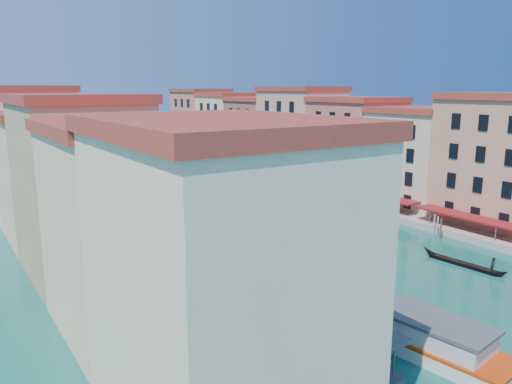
% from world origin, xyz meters
% --- Properties ---
extents(left_bank_palazzos, '(12.80, 128.40, 21.00)m').
position_xyz_m(left_bank_palazzos, '(-26.00, 64.68, 9.71)').
color(left_bank_palazzos, beige).
rests_on(left_bank_palazzos, ground).
extents(right_bank_palazzos, '(12.80, 128.40, 21.00)m').
position_xyz_m(right_bank_palazzos, '(30.00, 65.00, 9.75)').
color(right_bank_palazzos, '#974936').
rests_on(right_bank_palazzos, ground).
extents(quay, '(4.00, 140.00, 1.00)m').
position_xyz_m(quay, '(22.00, 65.00, 0.50)').
color(quay, '#9F9280').
rests_on(quay, ground).
extents(restaurant_awnings, '(3.20, 44.55, 3.12)m').
position_xyz_m(restaurant_awnings, '(22.19, 23.00, 2.99)').
color(restaurant_awnings, maroon).
rests_on(restaurant_awnings, ground).
extents(vaporetto_stop, '(5.40, 16.40, 3.65)m').
position_xyz_m(vaporetto_stop, '(-16.00, 12.00, 1.44)').
color(vaporetto_stop, '#4E4E50').
rests_on(vaporetto_stop, ground).
extents(mooring_poles_right, '(1.44, 54.24, 3.20)m').
position_xyz_m(mooring_poles_right, '(19.10, 28.80, 1.30)').
color(mooring_poles_right, brown).
rests_on(mooring_poles_right, ground).
extents(mooring_poles_left, '(0.24, 8.24, 3.20)m').
position_xyz_m(mooring_poles_left, '(-18.50, 12.00, 1.30)').
color(mooring_poles_left, brown).
rests_on(mooring_poles_left, ground).
extents(vaporetto_near, '(7.43, 20.69, 3.01)m').
position_xyz_m(vaporetto_near, '(-8.93, 9.55, 1.36)').
color(vaporetto_near, white).
rests_on(vaporetto_near, ground).
extents(vaporetto_far, '(5.13, 21.30, 3.16)m').
position_xyz_m(vaporetto_far, '(-0.96, 66.50, 1.42)').
color(vaporetto_far, silver).
rests_on(vaporetto_far, ground).
extents(gondola_fore, '(3.06, 10.57, 2.13)m').
position_xyz_m(gondola_fore, '(1.53, 27.90, 0.36)').
color(gondola_fore, black).
rests_on(gondola_fore, ground).
extents(gondola_right, '(1.69, 11.20, 2.23)m').
position_xyz_m(gondola_right, '(11.59, 16.42, 0.43)').
color(gondola_right, black).
rests_on(gondola_right, ground).
extents(gondola_far, '(1.40, 12.48, 1.77)m').
position_xyz_m(gondola_far, '(11.42, 62.82, 0.36)').
color(gondola_far, black).
rests_on(gondola_far, ground).
extents(motorboat_mid, '(3.40, 6.62, 1.31)m').
position_xyz_m(motorboat_mid, '(1.39, 49.12, 0.51)').
color(motorboat_mid, silver).
rests_on(motorboat_mid, ground).
extents(motorboat_far, '(3.80, 7.66, 1.52)m').
position_xyz_m(motorboat_far, '(0.60, 95.62, 0.59)').
color(motorboat_far, silver).
rests_on(motorboat_far, ground).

